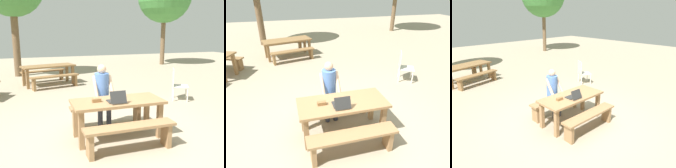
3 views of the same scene
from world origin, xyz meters
The scene contains 11 objects.
ground_plane centered at (0.00, 0.00, 0.00)m, with size 30.00×30.00×0.00m, color tan.
picnic_table_front centered at (0.00, 0.00, 0.60)m, with size 1.66×0.73×0.72m.
bench_near centered at (0.00, -0.61, 0.34)m, with size 1.54×0.30×0.46m.
bench_far centered at (0.00, 0.61, 0.34)m, with size 1.54×0.30×0.46m.
laptop centered at (-0.07, -0.14, 0.77)m, with size 0.29×0.32×0.22m.
small_pouch centered at (-0.39, 0.00, 0.75)m, with size 0.16×0.08×0.06m.
person_seated centered at (-0.12, 0.57, 0.75)m, with size 0.39×0.40×1.29m.
plastic_chair centered at (2.49, 1.86, 0.47)m, with size 0.60×0.60×0.90m.
picnic_table_rear centered at (-0.81, 5.12, 0.61)m, with size 1.98×1.19×0.72m.
bench_rear_south centered at (-0.65, 4.47, 0.33)m, with size 1.69×0.69×0.44m.
bench_rear_north centered at (-0.97, 5.77, 0.33)m, with size 1.69×0.69×0.44m.
Camera 2 is at (-0.91, -2.98, 2.64)m, focal length 31.54 mm.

